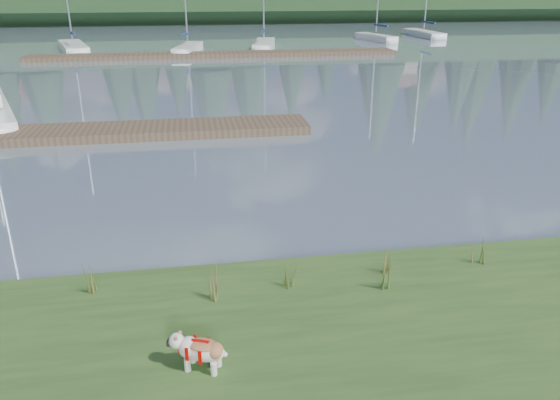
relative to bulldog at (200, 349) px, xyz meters
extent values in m
plane|color=gray|center=(0.17, 34.27, -0.64)|extent=(200.00, 200.00, 0.00)
cube|color=black|center=(0.17, 77.27, 1.86)|extent=(200.00, 20.00, 5.00)
cylinder|color=silver|center=(-0.18, -0.02, -0.20)|extent=(0.08, 0.08, 0.18)
cylinder|color=silver|center=(-0.11, 0.14, -0.20)|extent=(0.08, 0.08, 0.18)
cylinder|color=silver|center=(0.15, -0.16, -0.20)|extent=(0.08, 0.08, 0.18)
cylinder|color=silver|center=(0.22, 0.00, -0.20)|extent=(0.08, 0.08, 0.18)
ellipsoid|color=silver|center=(0.03, -0.01, -0.02)|extent=(0.65, 0.49, 0.27)
ellipsoid|color=#A2653C|center=(0.03, -0.01, 0.07)|extent=(0.48, 0.41, 0.10)
ellipsoid|color=silver|center=(-0.30, 0.12, 0.07)|extent=(0.27, 0.27, 0.20)
cube|color=black|center=(-0.38, 0.16, 0.04)|extent=(0.10, 0.12, 0.08)
cube|color=#4C3D2C|center=(-3.83, 13.27, -0.49)|extent=(16.00, 2.00, 0.30)
cube|color=#4C3D2C|center=(2.17, 34.27, -0.49)|extent=(26.00, 2.20, 0.30)
cube|color=white|center=(-8.54, 39.63, -0.42)|extent=(3.50, 7.39, 0.70)
ellipsoid|color=white|center=(-9.50, 43.10, -0.42)|extent=(2.04, 2.32, 0.70)
cube|color=navy|center=(-8.27, 38.68, 0.76)|extent=(0.96, 2.82, 0.20)
cube|color=white|center=(0.18, 37.05, -0.42)|extent=(2.42, 5.85, 0.70)
ellipsoid|color=white|center=(0.75, 39.85, -0.42)|extent=(1.53, 1.78, 0.70)
cube|color=navy|center=(0.02, 36.29, 0.76)|extent=(0.65, 2.26, 0.20)
cube|color=white|center=(6.21, 38.89, -0.42)|extent=(2.68, 6.53, 0.70)
ellipsoid|color=white|center=(6.84, 42.01, -0.42)|extent=(1.70, 1.98, 0.70)
cube|color=navy|center=(6.04, 38.03, 0.76)|extent=(0.70, 2.52, 0.20)
cube|color=white|center=(17.00, 43.22, -0.42)|extent=(2.43, 5.50, 0.70)
ellipsoid|color=white|center=(16.38, 45.82, -0.42)|extent=(1.48, 1.69, 0.70)
cube|color=navy|center=(17.17, 42.50, 0.76)|extent=(0.69, 2.12, 0.20)
cube|color=white|center=(22.87, 46.25, -0.42)|extent=(1.71, 6.72, 0.70)
ellipsoid|color=white|center=(22.77, 49.59, -0.42)|extent=(1.51, 1.86, 0.70)
cube|color=navy|center=(22.90, 45.34, 0.76)|extent=(0.28, 2.66, 0.20)
cone|color=#475B23|center=(0.18, 1.61, 0.02)|extent=(0.03, 0.03, 0.61)
cone|color=brown|center=(0.29, 1.54, -0.05)|extent=(0.03, 0.03, 0.49)
cone|color=#475B23|center=(0.24, 1.64, 0.05)|extent=(0.03, 0.03, 0.67)
cone|color=brown|center=(0.32, 1.58, -0.08)|extent=(0.03, 0.03, 0.43)
cone|color=#475B23|center=(0.20, 1.53, -0.02)|extent=(0.03, 0.03, 0.55)
cone|color=#475B23|center=(1.45, 1.81, -0.05)|extent=(0.03, 0.03, 0.48)
cone|color=brown|center=(1.56, 1.74, -0.10)|extent=(0.03, 0.03, 0.38)
cone|color=#475B23|center=(1.51, 1.84, -0.03)|extent=(0.03, 0.03, 0.53)
cone|color=brown|center=(1.59, 1.78, -0.12)|extent=(0.03, 0.03, 0.34)
cone|color=#475B23|center=(1.47, 1.73, -0.07)|extent=(0.03, 0.03, 0.43)
cone|color=#475B23|center=(2.91, 1.48, 0.05)|extent=(0.03, 0.03, 0.68)
cone|color=brown|center=(3.02, 1.41, -0.02)|extent=(0.03, 0.03, 0.54)
cone|color=#475B23|center=(2.97, 1.51, 0.08)|extent=(0.03, 0.03, 0.74)
cone|color=brown|center=(3.05, 1.45, -0.05)|extent=(0.03, 0.03, 0.47)
cone|color=#475B23|center=(2.93, 1.40, 0.01)|extent=(0.03, 0.03, 0.61)
cone|color=#475B23|center=(-1.72, 2.13, -0.01)|extent=(0.03, 0.03, 0.56)
cone|color=brown|center=(-1.61, 2.06, -0.07)|extent=(0.03, 0.03, 0.45)
cone|color=#475B23|center=(-1.66, 2.16, 0.02)|extent=(0.03, 0.03, 0.62)
cone|color=brown|center=(-1.58, 2.10, -0.09)|extent=(0.03, 0.03, 0.39)
cone|color=#475B23|center=(-1.70, 2.05, -0.04)|extent=(0.03, 0.03, 0.50)
cone|color=#475B23|center=(3.17, 1.99, -0.05)|extent=(0.03, 0.03, 0.47)
cone|color=brown|center=(3.28, 1.92, -0.10)|extent=(0.03, 0.03, 0.38)
cone|color=#475B23|center=(3.23, 2.02, -0.03)|extent=(0.03, 0.03, 0.52)
cone|color=brown|center=(3.31, 1.96, -0.12)|extent=(0.03, 0.03, 0.33)
cone|color=#475B23|center=(3.19, 1.91, -0.08)|extent=(0.03, 0.03, 0.42)
cone|color=#475B23|center=(4.82, 2.02, -0.02)|extent=(0.03, 0.03, 0.55)
cone|color=brown|center=(4.93, 1.95, -0.07)|extent=(0.03, 0.03, 0.44)
cone|color=#475B23|center=(4.88, 2.05, 0.01)|extent=(0.03, 0.03, 0.60)
cone|color=brown|center=(4.96, 1.99, -0.10)|extent=(0.03, 0.03, 0.38)
cone|color=#475B23|center=(4.84, 1.94, -0.04)|extent=(0.03, 0.03, 0.49)
cube|color=#33281C|center=(0.17, 2.67, -0.57)|extent=(60.00, 0.50, 0.14)
camera|label=1|loc=(0.06, -5.80, 4.33)|focal=35.00mm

